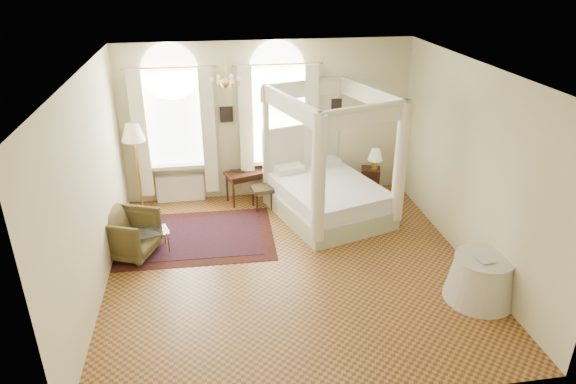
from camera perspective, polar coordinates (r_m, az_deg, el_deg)
name	(u,v)px	position (r m, az deg, el deg)	size (l,w,h in m)	color
ground	(291,267)	(8.77, 0.31, -8.29)	(6.00, 6.00, 0.00)	olive
room_walls	(291,157)	(7.87, 0.34, 3.89)	(6.00, 6.00, 6.00)	beige
window_left	(175,135)	(10.68, -12.39, 6.18)	(1.62, 0.27, 3.29)	white
window_right	(278,130)	(10.74, -1.09, 6.88)	(1.62, 0.27, 3.29)	white
chandelier	(225,82)	(8.67, -6.97, 12.07)	(0.51, 0.45, 0.50)	gold
wall_pictures	(272,110)	(10.71, -1.79, 9.06)	(2.54, 0.03, 0.39)	black
canopy_bed	(329,189)	(10.19, 4.56, 0.28)	(2.50, 2.78, 2.54)	beige
nightstand	(370,180)	(11.44, 9.10, 1.28)	(0.40, 0.36, 0.57)	#36190E
nightstand_lamp	(375,156)	(11.20, 9.67, 3.95)	(0.31, 0.31, 0.45)	gold
writing_desk	(247,176)	(10.83, -4.57, 1.79)	(1.00, 0.73, 0.67)	#36190E
laptop	(238,170)	(10.86, -5.60, 2.42)	(0.31, 0.20, 0.02)	black
stool	(262,191)	(10.55, -2.90, 0.16)	(0.48, 0.48, 0.48)	#473A1E
armchair	(129,234)	(9.33, -17.21, -4.53)	(0.85, 0.87, 0.79)	#493E1F
coffee_table	(151,233)	(9.33, -14.94, -4.47)	(0.67, 0.55, 0.40)	silver
floor_lamp	(133,137)	(10.58, -16.80, 5.89)	(0.47, 0.47, 1.82)	gold
oriental_rug	(197,237)	(9.78, -10.10, -4.91)	(2.88, 2.10, 0.01)	#441810
side_table	(481,279)	(8.37, 20.66, -8.98)	(1.06, 1.06, 0.72)	beige
book	(478,260)	(8.08, 20.36, -7.06)	(0.21, 0.29, 0.03)	black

